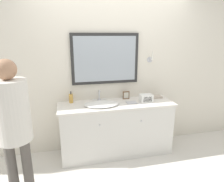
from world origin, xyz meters
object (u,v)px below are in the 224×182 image
Objects in this scene: sink_basin at (101,104)px; appliance_box at (146,98)px; soap_bottle at (71,98)px; picture_frame at (126,95)px; person at (13,118)px.

sink_basin is 0.71m from appliance_box.
sink_basin and soap_bottle have the same top height.
soap_bottle is 1.35× the size of picture_frame.
appliance_box is at bearing 20.46° from person.
appliance_box is (0.71, -0.01, 0.04)m from sink_basin.
person reaches higher than appliance_box.
sink_basin is 2.88× the size of soap_bottle.
picture_frame is 1.73m from person.
picture_frame is (0.88, -0.02, -0.01)m from soap_bottle.
appliance_box is (1.14, -0.22, -0.01)m from soap_bottle.
appliance_box is 1.45× the size of picture_frame.
person is (-1.06, -0.67, 0.15)m from sink_basin.
picture_frame is (-0.27, 0.20, 0.01)m from appliance_box.
picture_frame is at bearing 29.79° from person.
person reaches higher than sink_basin.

